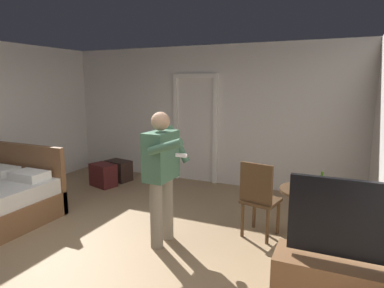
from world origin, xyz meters
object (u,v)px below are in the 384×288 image
object	(u,v)px
laptop	(307,186)
suitcase_small	(103,175)
side_table	(308,207)
wooden_chair	(259,197)
suitcase_dark	(119,170)
bottle_on_table	(322,184)
person_blue_shirt	(162,169)

from	to	relation	value
laptop	suitcase_small	size ratio (longest dim) A/B	0.80
side_table	laptop	size ratio (longest dim) A/B	1.79
side_table	laptop	bearing A→B (deg)	-115.71
laptop	wooden_chair	distance (m)	0.60
side_table	wooden_chair	size ratio (longest dim) A/B	0.71
side_table	suitcase_dark	bearing A→B (deg)	160.62
wooden_chair	suitcase_dark	size ratio (longest dim) A/B	1.98
bottle_on_table	suitcase_small	world-z (taller)	bottle_on_table
laptop	suitcase_small	distance (m)	3.91
suitcase_small	person_blue_shirt	bearing A→B (deg)	-18.97
suitcase_small	laptop	bearing A→B (deg)	2.85
bottle_on_table	suitcase_dark	size ratio (longest dim) A/B	0.51
side_table	suitcase_small	world-z (taller)	side_table
person_blue_shirt	laptop	bearing A→B (deg)	21.36
person_blue_shirt	suitcase_small	distance (m)	2.76
suitcase_dark	suitcase_small	bearing A→B (deg)	-83.57
suitcase_small	bottle_on_table	bearing A→B (deg)	2.87
laptop	suitcase_small	bearing A→B (deg)	166.20
side_table	person_blue_shirt	distance (m)	1.81
person_blue_shirt	suitcase_small	bearing A→B (deg)	144.38
side_table	bottle_on_table	world-z (taller)	bottle_on_table
person_blue_shirt	suitcase_small	world-z (taller)	person_blue_shirt
suitcase_dark	side_table	bearing A→B (deg)	-7.83
person_blue_shirt	suitcase_dark	size ratio (longest dim) A/B	3.24
bottle_on_table	wooden_chair	distance (m)	0.77
side_table	suitcase_small	distance (m)	3.89
wooden_chair	person_blue_shirt	distance (m)	1.27
laptop	wooden_chair	bearing A→B (deg)	-179.13
side_table	wooden_chair	xyz separation A→B (m)	(-0.58, -0.05, 0.07)
side_table	laptop	world-z (taller)	laptop
bottle_on_table	person_blue_shirt	bearing A→B (deg)	-161.54
side_table	person_blue_shirt	size ratio (longest dim) A/B	0.43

